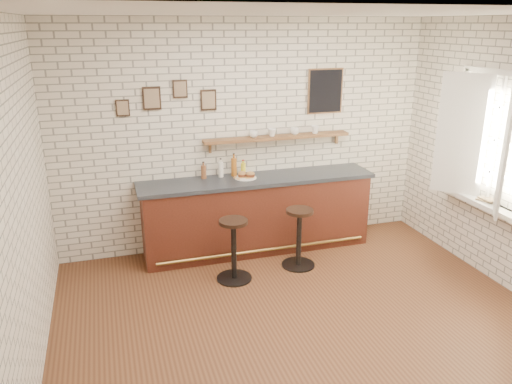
% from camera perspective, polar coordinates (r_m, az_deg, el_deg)
% --- Properties ---
extents(ground, '(5.00, 5.00, 0.00)m').
position_cam_1_polar(ground, '(5.43, 5.04, -13.83)').
color(ground, brown).
rests_on(ground, ground).
extents(bar_counter, '(3.10, 0.65, 1.01)m').
position_cam_1_polar(bar_counter, '(6.65, 0.16, -2.51)').
color(bar_counter, '#512115').
rests_on(bar_counter, ground).
extents(sandwich_plate, '(0.28, 0.28, 0.01)m').
position_cam_1_polar(sandwich_plate, '(6.46, -1.21, 1.64)').
color(sandwich_plate, white).
rests_on(sandwich_plate, bar_counter).
extents(ciabatta_sandwich, '(0.24, 0.17, 0.07)m').
position_cam_1_polar(ciabatta_sandwich, '(6.45, -1.13, 2.01)').
color(ciabatta_sandwich, tan).
rests_on(ciabatta_sandwich, sandwich_plate).
extents(potato_chips, '(0.25, 0.18, 0.00)m').
position_cam_1_polar(potato_chips, '(6.45, -1.37, 1.67)').
color(potato_chips, gold).
rests_on(potato_chips, sandwich_plate).
extents(bitters_bottle_brown, '(0.07, 0.07, 0.22)m').
position_cam_1_polar(bitters_bottle_brown, '(6.46, -6.00, 2.32)').
color(bitters_bottle_brown, brown).
rests_on(bitters_bottle_brown, bar_counter).
extents(bitters_bottle_white, '(0.06, 0.06, 0.25)m').
position_cam_1_polar(bitters_bottle_white, '(6.50, -4.04, 2.59)').
color(bitters_bottle_white, white).
rests_on(bitters_bottle_white, bar_counter).
extents(bitters_bottle_amber, '(0.07, 0.07, 0.30)m').
position_cam_1_polar(bitters_bottle_amber, '(6.54, -2.53, 2.91)').
color(bitters_bottle_amber, '#A05819').
rests_on(bitters_bottle_amber, bar_counter).
extents(condiment_bottle_yellow, '(0.06, 0.06, 0.21)m').
position_cam_1_polar(condiment_bottle_yellow, '(6.58, -1.47, 2.69)').
color(condiment_bottle_yellow, gold).
rests_on(condiment_bottle_yellow, bar_counter).
extents(bar_stool_left, '(0.42, 0.42, 0.76)m').
position_cam_1_polar(bar_stool_left, '(5.91, -2.56, -6.40)').
color(bar_stool_left, black).
rests_on(bar_stool_left, ground).
extents(bar_stool_right, '(0.42, 0.42, 0.76)m').
position_cam_1_polar(bar_stool_right, '(6.24, 4.93, -5.03)').
color(bar_stool_right, black).
rests_on(bar_stool_right, ground).
extents(wall_shelf, '(2.00, 0.18, 0.18)m').
position_cam_1_polar(wall_shelf, '(6.65, 2.46, 6.25)').
color(wall_shelf, brown).
rests_on(wall_shelf, ground).
extents(shelf_cup_a, '(0.16, 0.16, 0.09)m').
position_cam_1_polar(shelf_cup_a, '(6.53, -0.26, 6.64)').
color(shelf_cup_a, white).
rests_on(shelf_cup_a, wall_shelf).
extents(shelf_cup_b, '(0.14, 0.14, 0.10)m').
position_cam_1_polar(shelf_cup_b, '(6.61, 1.86, 6.83)').
color(shelf_cup_b, white).
rests_on(shelf_cup_b, wall_shelf).
extents(shelf_cup_c, '(0.17, 0.17, 0.10)m').
position_cam_1_polar(shelf_cup_c, '(6.72, 4.45, 6.94)').
color(shelf_cup_c, white).
rests_on(shelf_cup_c, wall_shelf).
extents(shelf_cup_d, '(0.12, 0.12, 0.10)m').
position_cam_1_polar(shelf_cup_d, '(6.83, 6.77, 7.10)').
color(shelf_cup_d, white).
rests_on(shelf_cup_d, wall_shelf).
extents(back_wall_decor, '(2.96, 0.02, 0.56)m').
position_cam_1_polar(back_wall_decor, '(6.57, 0.85, 11.14)').
color(back_wall_decor, black).
rests_on(back_wall_decor, ground).
extents(window_sill, '(0.20, 1.35, 0.06)m').
position_cam_1_polar(window_sill, '(6.48, 24.33, -1.11)').
color(window_sill, white).
rests_on(window_sill, ground).
extents(casement_window, '(0.40, 1.30, 1.56)m').
position_cam_1_polar(casement_window, '(6.26, 24.94, 5.32)').
color(casement_window, white).
rests_on(casement_window, ground).
extents(book_lower, '(0.23, 0.25, 0.02)m').
position_cam_1_polar(book_lower, '(6.41, 24.58, -0.97)').
color(book_lower, tan).
rests_on(book_lower, window_sill).
extents(book_upper, '(0.17, 0.22, 0.02)m').
position_cam_1_polar(book_upper, '(6.41, 24.58, -0.81)').
color(book_upper, tan).
rests_on(book_upper, book_lower).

